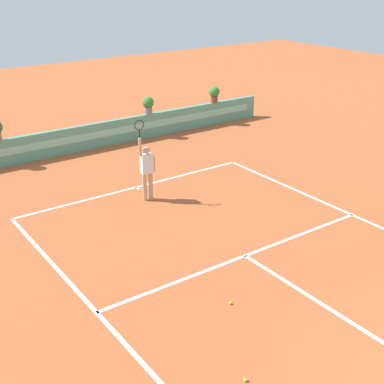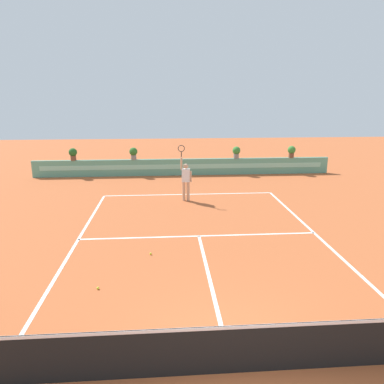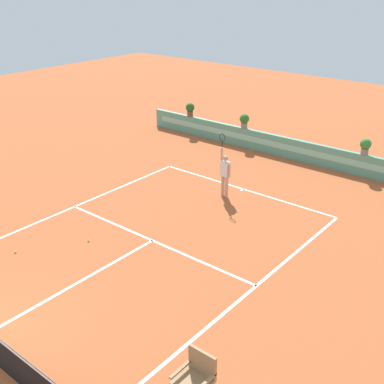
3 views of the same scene
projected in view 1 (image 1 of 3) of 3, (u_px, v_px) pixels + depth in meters
name	position (u px, v px, depth m)	size (l,w,h in m)	color
ground_plane	(256.00, 262.00, 13.15)	(60.00, 60.00, 0.00)	#B2562D
court_lines	(237.00, 251.00, 13.69)	(8.32, 11.94, 0.01)	white
back_wall_barrier	(78.00, 139.00, 20.74)	(18.00, 0.21, 1.00)	#599E84
tennis_player	(147.00, 168.00, 16.24)	(0.62, 0.27, 2.58)	tan
tennis_ball_near_baseline	(230.00, 303.00, 11.53)	(0.07, 0.07, 0.07)	#CCE033
tennis_ball_mid_court	(245.00, 380.00, 9.40)	(0.07, 0.07, 0.07)	#CCE033
potted_plant_far_right	(214.00, 93.00, 23.93)	(0.48, 0.48, 0.72)	brown
potted_plant_right	(148.00, 104.00, 22.10)	(0.48, 0.48, 0.72)	gray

